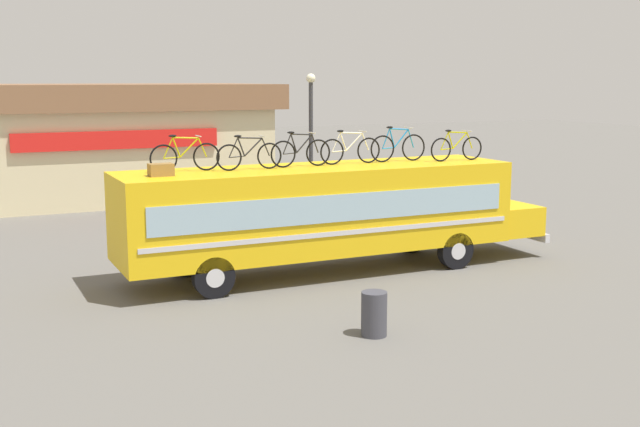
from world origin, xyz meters
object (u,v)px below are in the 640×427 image
at_px(rooftop_bicycle_1, 185,156).
at_px(rooftop_bicycle_6, 456,148).
at_px(street_lamp, 311,139).
at_px(luggage_bag_1, 161,170).
at_px(rooftop_bicycle_2, 249,155).
at_px(rooftop_bicycle_3, 301,152).
at_px(rooftop_bicycle_4, 350,150).
at_px(bus, 328,210).
at_px(trash_bin, 374,314).
at_px(rooftop_bicycle_5, 398,147).

height_order(rooftop_bicycle_1, rooftop_bicycle_6, rooftop_bicycle_1).
bearing_deg(street_lamp, luggage_bag_1, -138.53).
distance_m(rooftop_bicycle_2, rooftop_bicycle_3, 1.46).
distance_m(luggage_bag_1, rooftop_bicycle_4, 5.26).
distance_m(bus, rooftop_bicycle_4, 1.74).
height_order(rooftop_bicycle_1, rooftop_bicycle_2, rooftop_bicycle_1).
height_order(rooftop_bicycle_1, street_lamp, street_lamp).
xyz_separation_m(bus, trash_bin, (-1.48, -5.18, -1.23)).
bearing_deg(bus, luggage_bag_1, -177.10).
bearing_deg(bus, rooftop_bicycle_2, 177.88).
relative_size(rooftop_bicycle_2, trash_bin, 1.92).
bearing_deg(rooftop_bicycle_2, luggage_bag_1, -172.50).
relative_size(rooftop_bicycle_2, rooftop_bicycle_4, 0.97).
relative_size(bus, rooftop_bicycle_3, 7.12).
distance_m(rooftop_bicycle_4, trash_bin, 6.49).
height_order(luggage_bag_1, rooftop_bicycle_2, rooftop_bicycle_2).
bearing_deg(street_lamp, rooftop_bicycle_3, -117.17).
bearing_deg(rooftop_bicycle_2, rooftop_bicycle_5, 2.25).
height_order(rooftop_bicycle_2, rooftop_bicycle_5, rooftop_bicycle_5).
relative_size(luggage_bag_1, rooftop_bicycle_1, 0.32).
distance_m(bus, trash_bin, 5.53).
xyz_separation_m(bus, rooftop_bicycle_4, (0.79, 0.24, 1.53)).
height_order(rooftop_bicycle_3, rooftop_bicycle_5, rooftop_bicycle_5).
distance_m(rooftop_bicycle_1, trash_bin, 6.60).
distance_m(luggage_bag_1, rooftop_bicycle_6, 8.28).
xyz_separation_m(bus, rooftop_bicycle_3, (-0.69, 0.19, 1.53)).
bearing_deg(rooftop_bicycle_4, rooftop_bicycle_3, -177.91).
bearing_deg(luggage_bag_1, trash_bin, -59.05).
distance_m(rooftop_bicycle_1, rooftop_bicycle_3, 3.01).
xyz_separation_m(luggage_bag_1, trash_bin, (2.97, -4.96, -2.52)).
bearing_deg(rooftop_bicycle_6, luggage_bag_1, 179.64).
xyz_separation_m(rooftop_bicycle_3, rooftop_bicycle_4, (1.47, 0.05, -0.00)).
height_order(luggage_bag_1, rooftop_bicycle_1, rooftop_bicycle_1).
bearing_deg(rooftop_bicycle_4, rooftop_bicycle_5, 0.40).
xyz_separation_m(rooftop_bicycle_6, street_lamp, (-1.78, 5.79, -0.09)).
bearing_deg(rooftop_bicycle_2, rooftop_bicycle_6, -3.42).
bearing_deg(rooftop_bicycle_5, rooftop_bicycle_1, 178.62).
distance_m(rooftop_bicycle_1, rooftop_bicycle_4, 4.48).
bearing_deg(bus, rooftop_bicycle_1, 173.87).
bearing_deg(rooftop_bicycle_3, bus, -15.31).
distance_m(rooftop_bicycle_2, rooftop_bicycle_6, 5.98).
bearing_deg(rooftop_bicycle_5, luggage_bag_1, -175.93).
height_order(rooftop_bicycle_6, street_lamp, street_lamp).
distance_m(luggage_bag_1, rooftop_bicycle_1, 1.01).
xyz_separation_m(luggage_bag_1, street_lamp, (6.50, 5.74, 0.13)).
height_order(rooftop_bicycle_1, rooftop_bicycle_3, rooftop_bicycle_3).
height_order(rooftop_bicycle_2, rooftop_bicycle_4, rooftop_bicycle_4).
relative_size(rooftop_bicycle_1, rooftop_bicycle_6, 1.04).
distance_m(bus, rooftop_bicycle_1, 4.01).
bearing_deg(rooftop_bicycle_1, rooftop_bicycle_6, -5.12).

